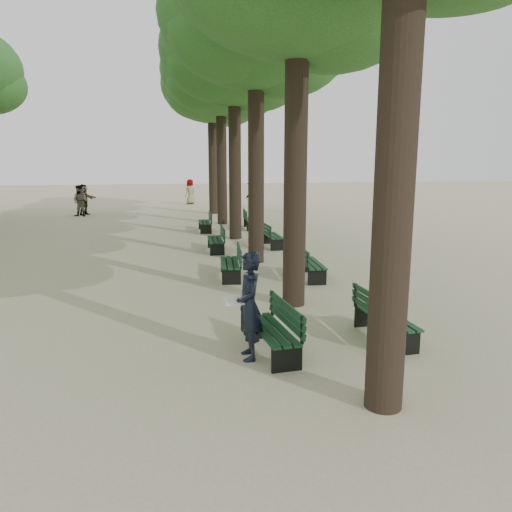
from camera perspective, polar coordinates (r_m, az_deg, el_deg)
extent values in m
plane|color=#BDB48F|center=(8.81, -0.40, -11.58)|extent=(120.00, 120.00, 0.00)
cylinder|color=#33261C|center=(6.67, 15.85, 13.71)|extent=(0.52, 0.52, 7.50)
cylinder|color=#33261C|center=(11.39, 4.58, 12.85)|extent=(0.52, 0.52, 7.50)
cylinder|color=#33261C|center=(16.27, 0.01, 12.36)|extent=(0.52, 0.52, 7.50)
ellipsoid|color=#21591E|center=(16.82, 0.01, 25.94)|extent=(6.00, 6.00, 4.50)
cylinder|color=#33261C|center=(21.21, -2.44, 12.07)|extent=(0.52, 0.52, 7.50)
ellipsoid|color=#21591E|center=(21.64, -2.53, 22.59)|extent=(6.00, 6.00, 4.50)
cylinder|color=#33261C|center=(26.17, -3.96, 11.88)|extent=(0.52, 0.52, 7.50)
ellipsoid|color=#21591E|center=(26.52, -4.08, 20.44)|extent=(6.00, 6.00, 4.50)
cylinder|color=#33261C|center=(31.15, -4.99, 11.74)|extent=(0.52, 0.52, 7.50)
ellipsoid|color=#21591E|center=(31.44, -5.12, 18.96)|extent=(6.00, 6.00, 4.50)
cube|color=black|center=(8.91, 1.71, -9.77)|extent=(0.70, 1.84, 0.45)
cube|color=black|center=(8.83, 1.71, -8.40)|extent=(0.72, 1.85, 0.04)
cube|color=black|center=(8.83, 3.47, -6.57)|extent=(0.23, 1.79, 0.40)
cube|color=black|center=(14.37, -3.03, -1.65)|extent=(0.68, 1.84, 0.45)
cube|color=black|center=(14.32, -3.04, -0.77)|extent=(0.70, 1.84, 0.04)
cube|color=black|center=(14.28, -1.93, 0.31)|extent=(0.20, 1.80, 0.40)
cube|color=black|center=(18.50, -4.67, 1.21)|extent=(0.58, 1.82, 0.45)
cube|color=black|center=(18.46, -4.68, 1.90)|extent=(0.60, 1.82, 0.04)
cube|color=black|center=(18.44, -3.83, 2.75)|extent=(0.10, 1.80, 0.40)
cube|color=black|center=(23.59, -5.90, 3.34)|extent=(0.56, 1.81, 0.45)
cube|color=black|center=(23.56, -5.91, 3.88)|extent=(0.58, 1.81, 0.04)
cube|color=black|center=(23.54, -5.24, 4.55)|extent=(0.08, 1.80, 0.40)
cube|color=black|center=(9.89, 14.61, -7.98)|extent=(0.62, 1.83, 0.45)
cube|color=black|center=(9.82, 14.67, -6.74)|extent=(0.64, 1.83, 0.04)
cube|color=black|center=(9.61, 13.27, -5.37)|extent=(0.15, 1.80, 0.40)
cube|color=black|center=(14.39, 6.34, -1.69)|extent=(0.62, 1.83, 0.45)
cube|color=black|center=(14.34, 6.35, -0.81)|extent=(0.64, 1.83, 0.04)
cube|color=black|center=(14.23, 5.28, 0.22)|extent=(0.14, 1.80, 0.40)
cube|color=black|center=(19.36, 1.96, 1.69)|extent=(0.54, 1.81, 0.45)
cube|color=black|center=(19.32, 1.97, 2.35)|extent=(0.56, 1.81, 0.04)
cube|color=black|center=(19.23, 1.16, 3.12)|extent=(0.06, 1.80, 0.40)
cube|color=black|center=(24.38, -0.59, 3.65)|extent=(0.63, 1.83, 0.45)
cube|color=black|center=(24.35, -0.59, 4.18)|extent=(0.65, 1.83, 0.04)
cube|color=black|center=(24.29, -1.25, 4.80)|extent=(0.16, 1.80, 0.40)
imported|color=black|center=(8.51, -0.80, -5.72)|extent=(0.40, 0.76, 1.87)
cube|color=white|center=(8.44, -2.48, -5.06)|extent=(0.37, 0.29, 0.12)
imported|color=#262628|center=(31.25, -19.45, 5.96)|extent=(0.97, 0.64, 1.84)
imported|color=#262628|center=(35.27, -0.45, 7.15)|extent=(1.14, 1.12, 1.89)
imported|color=#262628|center=(32.08, -19.09, 6.12)|extent=(1.27, 1.65, 1.86)
imported|color=#262628|center=(37.88, -7.53, 7.30)|extent=(0.89, 0.91, 1.85)
imported|color=#262628|center=(32.12, 3.96, 6.44)|extent=(0.51, 0.96, 1.57)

